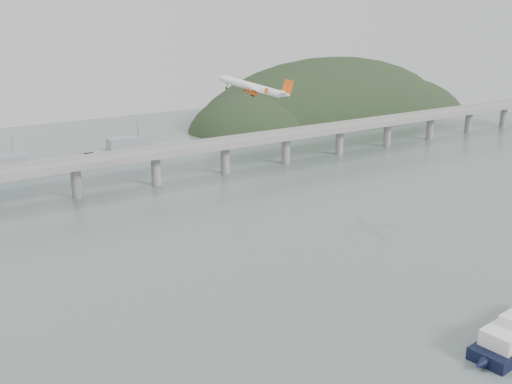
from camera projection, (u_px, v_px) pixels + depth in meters
ground at (343, 331)px, 205.73m from camera, size 900.00×900.00×0.00m
bridge at (123, 162)px, 359.92m from camera, size 800.00×22.00×23.90m
headland at (339, 133)px, 625.86m from camera, size 365.00×155.00×156.00m
airliner at (255, 88)px, 278.16m from camera, size 35.30×33.12×13.20m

